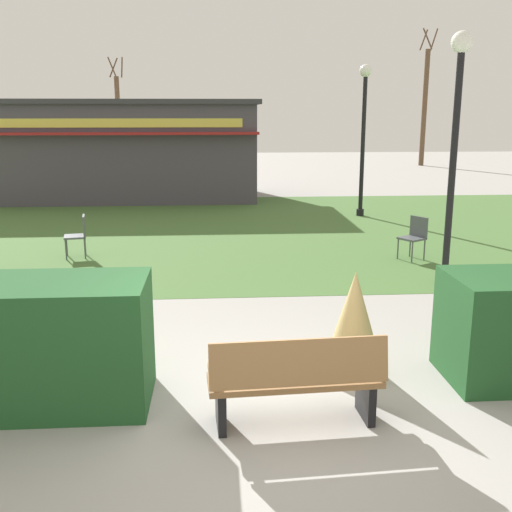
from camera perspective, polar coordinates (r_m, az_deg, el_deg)
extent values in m
plane|color=#999691|center=(6.31, 0.92, -15.09)|extent=(80.00, 80.00, 0.00)
cube|color=#446B33|center=(15.88, -2.17, 2.56)|extent=(36.00, 12.00, 0.01)
cube|color=olive|center=(6.06, 3.67, -11.61)|extent=(1.73, 0.58, 0.06)
cube|color=olive|center=(5.74, 4.14, -10.00)|extent=(1.70, 0.23, 0.44)
cube|color=black|center=(6.07, -3.35, -13.92)|extent=(0.11, 0.44, 0.45)
cube|color=black|center=(6.32, 10.31, -12.93)|extent=(0.11, 0.44, 0.45)
cube|color=olive|center=(5.91, -4.19, -10.98)|extent=(0.09, 0.44, 0.06)
cube|color=olive|center=(6.20, 11.16, -10.00)|extent=(0.09, 0.44, 0.06)
cube|color=#1E4C23|center=(6.72, -20.00, -7.81)|extent=(2.31, 1.10, 1.33)
cone|color=tan|center=(7.66, -13.14, -5.89)|extent=(0.55, 0.55, 1.04)
cone|color=tan|center=(7.04, 9.23, -6.45)|extent=(0.76, 0.76, 1.27)
cylinder|color=black|center=(11.33, 17.34, -2.04)|extent=(0.22, 0.22, 0.20)
cylinder|color=black|center=(11.00, 18.03, 7.44)|extent=(0.12, 0.12, 3.96)
sphere|color=white|center=(11.00, 18.88, 18.58)|extent=(0.36, 0.36, 0.36)
cylinder|color=black|center=(18.19, 9.79, 4.08)|extent=(0.22, 0.22, 0.20)
cylinder|color=black|center=(17.98, 10.04, 10.00)|extent=(0.12, 0.12, 3.96)
sphere|color=white|center=(17.99, 10.33, 16.82)|extent=(0.36, 0.36, 0.36)
cube|color=#47424C|center=(22.04, -12.81, 9.54)|extent=(9.47, 3.91, 3.24)
cube|color=#333338|center=(22.00, -13.05, 13.95)|extent=(9.77, 4.21, 0.16)
cube|color=maroon|center=(19.90, -13.85, 11.15)|extent=(9.57, 0.36, 0.08)
cube|color=#D8CC4C|center=(20.05, -13.82, 12.09)|extent=(8.52, 0.04, 0.28)
cube|color=#4C5156|center=(13.27, -16.71, 1.77)|extent=(0.51, 0.51, 0.04)
cube|color=#4C5156|center=(13.22, -15.91, 2.76)|extent=(0.12, 0.44, 0.44)
cylinder|color=#4C5156|center=(13.51, -17.43, 0.95)|extent=(0.03, 0.03, 0.45)
cylinder|color=#4C5156|center=(13.14, -17.50, 0.60)|extent=(0.03, 0.03, 0.45)
cylinder|color=#4C5156|center=(13.49, -15.82, 1.04)|extent=(0.03, 0.03, 0.45)
cylinder|color=#4C5156|center=(13.12, -15.84, 0.70)|extent=(0.03, 0.03, 0.45)
cube|color=#4C5156|center=(12.92, 14.48, 1.61)|extent=(0.61, 0.61, 0.04)
cube|color=#4C5156|center=(13.03, 15.11, 2.66)|extent=(0.26, 0.40, 0.44)
cylinder|color=#4C5156|center=(12.95, 13.24, 0.69)|extent=(0.03, 0.03, 0.45)
cylinder|color=#4C5156|center=(12.71, 14.52, 0.37)|extent=(0.03, 0.03, 0.45)
cylinder|color=#4C5156|center=(13.23, 14.34, 0.90)|extent=(0.03, 0.03, 0.45)
cylinder|color=#4C5156|center=(12.99, 15.61, 0.59)|extent=(0.03, 0.03, 0.45)
cube|color=silver|center=(30.80, -12.18, 8.62)|extent=(4.30, 2.04, 0.60)
cube|color=black|center=(30.79, -12.49, 9.40)|extent=(2.40, 1.71, 0.44)
cylinder|color=black|center=(31.49, -9.48, 8.42)|extent=(0.65, 0.26, 0.64)
cylinder|color=black|center=(29.68, -10.01, 8.09)|extent=(0.65, 0.26, 0.64)
cylinder|color=black|center=(31.99, -14.14, 8.27)|extent=(0.65, 0.26, 0.64)
cylinder|color=black|center=(30.21, -14.94, 7.94)|extent=(0.65, 0.26, 0.64)
cylinder|color=brown|center=(36.00, 15.60, 13.26)|extent=(0.28, 0.28, 6.33)
cylinder|color=brown|center=(36.41, 16.46, 19.00)|extent=(0.25, 0.58, 1.12)
cylinder|color=brown|center=(36.43, 15.55, 19.05)|extent=(0.54, 0.36, 1.12)
cylinder|color=brown|center=(35.86, 15.89, 19.12)|extent=(0.54, 0.35, 1.12)
cylinder|color=brown|center=(37.30, -12.84, 12.38)|extent=(0.28, 0.28, 4.98)
cylinder|color=brown|center=(37.43, -12.54, 16.98)|extent=(0.25, 0.58, 1.12)
cylinder|color=brown|center=(37.70, -13.30, 16.92)|extent=(0.54, 0.36, 1.12)
cylinder|color=brown|center=(37.10, -13.44, 16.97)|extent=(0.54, 0.35, 1.12)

